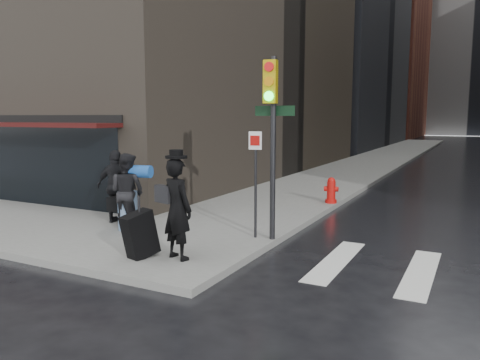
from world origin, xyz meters
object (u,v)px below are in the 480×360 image
object	(u,v)px
man_overcoat	(169,213)
fire_hydrant	(331,192)
traffic_light	(270,123)
man_greycoat	(117,187)
man_jeans	(127,192)

from	to	relation	value
man_overcoat	fire_hydrant	bearing A→B (deg)	-83.23
traffic_light	fire_hydrant	distance (m)	5.52
traffic_light	fire_hydrant	size ratio (longest dim) A/B	4.87
man_overcoat	man_greycoat	xyz separation A→B (m)	(-3.05, 1.92, 0.04)
man_overcoat	traffic_light	bearing A→B (deg)	-103.06
traffic_light	man_jeans	bearing A→B (deg)	-174.29
fire_hydrant	man_jeans	bearing A→B (deg)	-120.41
man_jeans	man_greycoat	size ratio (longest dim) A/B	0.99
man_overcoat	traffic_light	world-z (taller)	traffic_light
traffic_light	man_greycoat	bearing A→B (deg)	177.34
man_overcoat	man_jeans	bearing A→B (deg)	-17.06
man_greycoat	man_overcoat	bearing A→B (deg)	137.24
man_greycoat	traffic_light	xyz separation A→B (m)	(4.21, 0.22, 1.64)
man_overcoat	man_jeans	world-z (taller)	man_overcoat
man_overcoat	man_jeans	distance (m)	2.71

